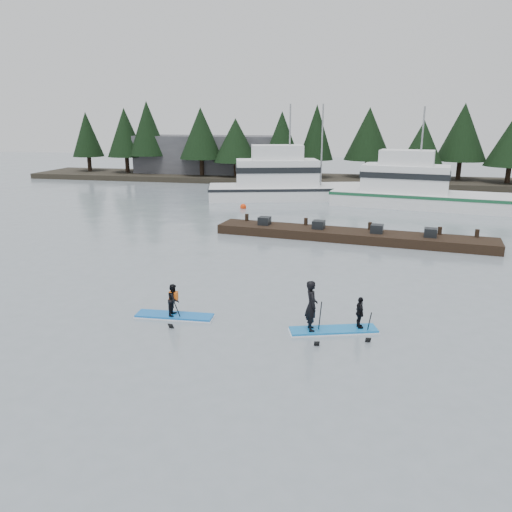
% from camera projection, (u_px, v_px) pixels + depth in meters
% --- Properties ---
extents(ground, '(160.00, 160.00, 0.00)m').
position_uv_depth(ground, '(218.00, 332.00, 17.14)').
color(ground, slate).
rests_on(ground, ground).
extents(far_shore, '(70.00, 8.00, 0.60)m').
position_uv_depth(far_shore, '(325.00, 180.00, 56.56)').
color(far_shore, '#2D281E').
rests_on(far_shore, ground).
extents(treeline, '(60.00, 4.00, 8.00)m').
position_uv_depth(treeline, '(325.00, 182.00, 56.64)').
color(treeline, black).
rests_on(treeline, ground).
extents(waterfront_building, '(18.00, 6.00, 5.00)m').
position_uv_depth(waterfront_building, '(212.00, 157.00, 60.78)').
color(waterfront_building, '#4C4C51').
rests_on(waterfront_building, ground).
extents(fishing_boat_large, '(16.65, 8.68, 9.24)m').
position_uv_depth(fishing_boat_large, '(292.00, 191.00, 45.40)').
color(fishing_boat_large, white).
rests_on(fishing_boat_large, ground).
extents(fishing_boat_medium, '(15.71, 6.64, 8.96)m').
position_uv_depth(fishing_boat_medium, '(421.00, 199.00, 41.12)').
color(fishing_boat_medium, white).
rests_on(fishing_boat_medium, ground).
extents(floating_dock, '(16.71, 4.22, 0.55)m').
position_uv_depth(floating_dock, '(351.00, 235.00, 30.00)').
color(floating_dock, black).
rests_on(floating_dock, ground).
extents(buoy_b, '(0.50, 0.50, 0.50)m').
position_uv_depth(buoy_b, '(243.00, 208.00, 40.48)').
color(buoy_b, red).
rests_on(buoy_b, ground).
extents(buoy_c, '(0.61, 0.61, 0.61)m').
position_uv_depth(buoy_c, '(463.00, 210.00, 39.84)').
color(buoy_c, red).
rests_on(buoy_c, ground).
extents(paddleboard_solo, '(2.89, 1.07, 1.79)m').
position_uv_depth(paddleboard_solo, '(174.00, 306.00, 18.33)').
color(paddleboard_solo, blue).
rests_on(paddleboard_solo, ground).
extents(paddleboard_duo, '(3.08, 1.67, 2.40)m').
position_uv_depth(paddleboard_duo, '(328.00, 313.00, 17.01)').
color(paddleboard_duo, '#136EBB').
rests_on(paddleboard_duo, ground).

